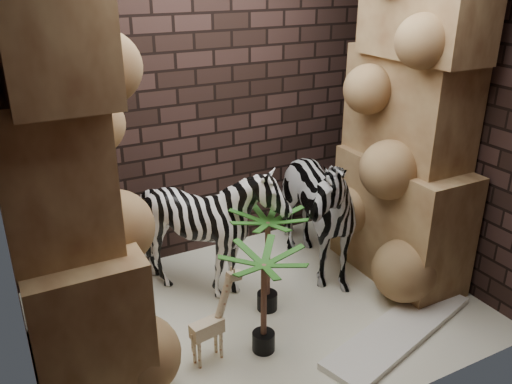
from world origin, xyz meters
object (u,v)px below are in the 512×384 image
palm_back (264,303)px  surfboard (400,330)px  giraffe_toy (207,319)px  palm_front (268,262)px  zebra_left (210,235)px  zebra_right (306,196)px

palm_back → surfboard: size_ratio=0.54×
giraffe_toy → palm_back: bearing=-21.8°
palm_front → palm_back: palm_front is taller
surfboard → palm_front: bearing=118.5°
zebra_left → surfboard: zebra_left is taller
palm_back → palm_front: bearing=58.0°
surfboard → palm_back: bearing=146.3°
zebra_left → palm_front: zebra_left is taller
zebra_right → zebra_left: size_ratio=1.24×
giraffe_toy → palm_front: bearing=17.6°
giraffe_toy → palm_front: size_ratio=0.79×
zebra_right → zebra_left: bearing=-178.7°
giraffe_toy → palm_front: palm_front is taller
palm_front → surfboard: 1.16m
zebra_right → palm_back: zebra_right is taller
zebra_right → palm_front: size_ratio=1.67×
palm_back → zebra_right: bearing=43.4°
zebra_left → giraffe_toy: bearing=-114.2°
giraffe_toy → palm_back: size_ratio=0.86×
giraffe_toy → palm_back: (0.41, -0.09, 0.06)m
palm_front → surfboard: (0.76, -0.77, -0.43)m
palm_front → palm_back: 0.52m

